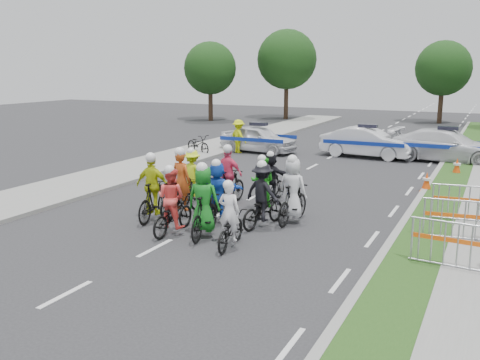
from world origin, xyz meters
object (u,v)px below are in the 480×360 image
at_px(parked_bike, 198,144).
at_px(rider_2, 172,208).
at_px(barrier_0, 457,248).
at_px(rider_7, 293,197).
at_px(rider_4, 263,201).
at_px(barrier_2, 469,205).
at_px(cone_0, 427,182).
at_px(rider_9, 229,182).
at_px(marshal_hiviz, 239,136).
at_px(rider_3, 154,194).
at_px(rider_1, 204,208).
at_px(rider_8, 263,190).
at_px(rider_6, 182,193).
at_px(rider_10, 193,180).
at_px(rider_11, 271,180).
at_px(tree_3, 287,60).
at_px(police_car_2, 447,146).
at_px(police_car_0, 259,139).
at_px(rider_5, 218,196).
at_px(barrier_1, 464,222).
at_px(police_car_1, 367,142).
at_px(tree_4, 443,68).
at_px(tree_0, 210,68).
at_px(cone_1, 457,167).

bearing_deg(parked_bike, rider_2, -126.47).
bearing_deg(barrier_0, rider_7, 155.57).
relative_size(rider_4, barrier_0, 0.96).
height_order(barrier_0, parked_bike, barrier_0).
distance_m(rider_7, barrier_2, 4.88).
bearing_deg(cone_0, barrier_0, -78.53).
xyz_separation_m(rider_9, marshal_hiviz, (-4.34, 9.56, 0.10)).
relative_size(marshal_hiviz, barrier_0, 0.85).
height_order(rider_3, rider_7, rider_3).
distance_m(rider_1, rider_8, 2.96).
bearing_deg(rider_1, rider_4, -132.25).
bearing_deg(rider_6, rider_4, -172.11).
xyz_separation_m(rider_10, rider_11, (2.31, 1.08, 0.02)).
bearing_deg(rider_9, cone_0, -134.66).
relative_size(barrier_0, barrier_2, 1.00).
distance_m(rider_8, rider_9, 1.34).
height_order(rider_8, tree_3, tree_3).
xyz_separation_m(rider_11, tree_3, (-9.75, 26.51, 4.17)).
distance_m(police_car_2, parked_bike, 11.91).
bearing_deg(parked_bike, police_car_0, -28.83).
distance_m(rider_5, rider_8, 1.74).
xyz_separation_m(rider_5, barrier_2, (6.38, 2.80, -0.21)).
height_order(rider_7, cone_0, rider_7).
relative_size(rider_4, rider_9, 0.98).
height_order(rider_7, barrier_1, rider_7).
bearing_deg(cone_0, rider_7, -117.09).
height_order(rider_3, rider_9, rider_3).
distance_m(rider_7, parked_bike, 12.77).
distance_m(police_car_1, tree_4, 18.78).
xyz_separation_m(rider_2, police_car_2, (5.43, 14.76, 0.05)).
bearing_deg(tree_4, tree_0, -160.56).
bearing_deg(rider_11, rider_10, 35.67).
bearing_deg(cone_0, rider_8, -129.79).
relative_size(rider_8, police_car_1, 0.41).
bearing_deg(rider_9, rider_2, 95.25).
bearing_deg(rider_8, police_car_2, -120.58).
xyz_separation_m(police_car_0, marshal_hiviz, (-0.82, -0.65, 0.16)).
distance_m(police_car_0, cone_1, 9.87).
distance_m(rider_10, police_car_1, 11.62).
relative_size(police_car_1, barrier_0, 2.19).
distance_m(rider_11, tree_4, 28.81).
distance_m(rider_1, barrier_1, 6.49).
height_order(rider_1, police_car_1, rider_1).
height_order(rider_10, marshal_hiviz, rider_10).
xyz_separation_m(rider_5, tree_0, (-14.32, 25.36, 3.41)).
height_order(rider_5, barrier_2, rider_5).
bearing_deg(tree_3, barrier_1, -61.05).
distance_m(rider_9, police_car_2, 12.68).
distance_m(rider_4, rider_5, 1.31).
bearing_deg(rider_3, barrier_0, 168.80).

